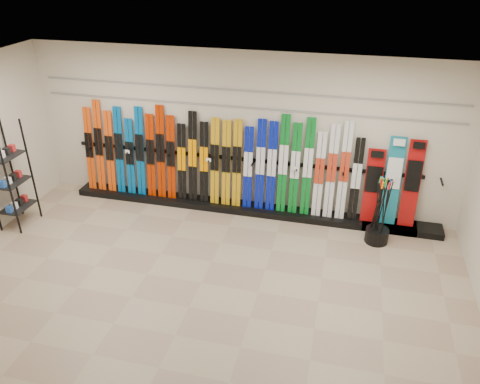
# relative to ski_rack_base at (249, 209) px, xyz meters

# --- Properties ---
(floor) EXTENTS (8.00, 8.00, 0.00)m
(floor) POSITION_rel_ski_rack_base_xyz_m (-0.22, -2.28, -0.06)
(floor) COLOR gray
(floor) RESTS_ON ground
(back_wall) EXTENTS (8.00, 0.00, 8.00)m
(back_wall) POSITION_rel_ski_rack_base_xyz_m (-0.22, 0.22, 1.44)
(back_wall) COLOR beige
(back_wall) RESTS_ON floor
(ceiling) EXTENTS (8.00, 8.00, 0.00)m
(ceiling) POSITION_rel_ski_rack_base_xyz_m (-0.22, -2.28, 2.94)
(ceiling) COLOR silver
(ceiling) RESTS_ON back_wall
(ski_rack_base) EXTENTS (8.00, 0.40, 0.12)m
(ski_rack_base) POSITION_rel_ski_rack_base_xyz_m (0.00, 0.00, 0.00)
(ski_rack_base) COLOR black
(ski_rack_base) RESTS_ON floor
(skis) EXTENTS (5.37, 0.24, 1.83)m
(skis) POSITION_rel_ski_rack_base_xyz_m (-0.67, 0.05, 0.90)
(skis) COLOR #E0460D
(skis) RESTS_ON ski_rack_base
(snowboards) EXTENTS (0.93, 0.24, 1.59)m
(snowboards) POSITION_rel_ski_rack_base_xyz_m (2.55, 0.08, 0.81)
(snowboards) COLOR #990C0C
(snowboards) RESTS_ON ski_rack_base
(accessory_rack) EXTENTS (0.40, 0.60, 1.94)m
(accessory_rack) POSITION_rel_ski_rack_base_xyz_m (-3.97, -1.42, 0.91)
(accessory_rack) COLOR black
(accessory_rack) RESTS_ON floor
(pole_bin) EXTENTS (0.40, 0.40, 0.25)m
(pole_bin) POSITION_rel_ski_rack_base_xyz_m (2.37, -0.48, 0.07)
(pole_bin) COLOR black
(pole_bin) RESTS_ON floor
(ski_poles) EXTENTS (0.27, 0.34, 1.18)m
(ski_poles) POSITION_rel_ski_rack_base_xyz_m (2.36, -0.49, 0.55)
(ski_poles) COLOR black
(ski_poles) RESTS_ON pole_bin
(slatwall_rail_0) EXTENTS (7.60, 0.02, 0.03)m
(slatwall_rail_0) POSITION_rel_ski_rack_base_xyz_m (-0.22, 0.20, 1.94)
(slatwall_rail_0) COLOR gray
(slatwall_rail_0) RESTS_ON back_wall
(slatwall_rail_1) EXTENTS (7.60, 0.02, 0.03)m
(slatwall_rail_1) POSITION_rel_ski_rack_base_xyz_m (-0.22, 0.20, 2.24)
(slatwall_rail_1) COLOR gray
(slatwall_rail_1) RESTS_ON back_wall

